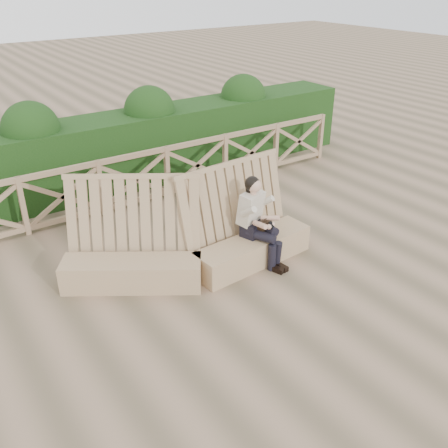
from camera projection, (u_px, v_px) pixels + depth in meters
ground at (239, 287)px, 7.46m from camera, size 60.00×60.00×0.00m
bench at (193, 249)px, 7.69m from camera, size 3.91×1.79×1.57m
woman at (257, 218)px, 7.82m from camera, size 0.54×0.93×1.44m
guardrail at (135, 180)px, 9.77m from camera, size 10.10×0.09×1.10m
hedge at (110, 153)px, 10.56m from camera, size 12.00×1.20×1.50m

